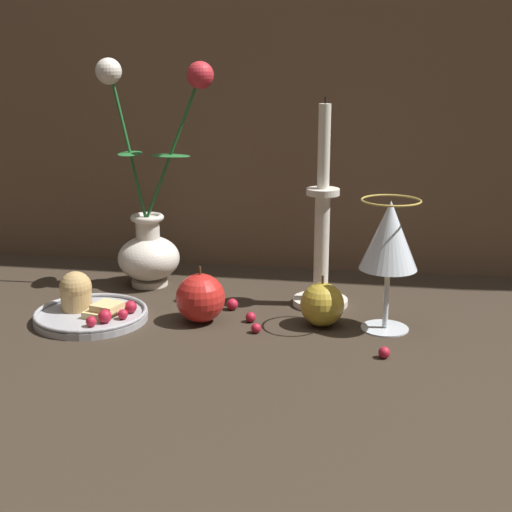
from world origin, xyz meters
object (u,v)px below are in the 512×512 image
Objects in this scene: vase at (150,230)px; wine_glass at (389,240)px; apple_near_glass at (322,304)px; candlestick at (322,241)px; plate_with_pastries at (88,308)px; apple_beside_vase at (200,298)px.

wine_glass is at bearing -19.84° from vase.
candlestick is at bearing 96.22° from apple_near_glass.
vase is 0.30m from candlestick.
vase is 0.35m from apple_near_glass.
vase is at bearing 170.02° from candlestick.
plate_with_pastries is 0.46m from wine_glass.
candlestick is (-0.10, 0.09, -0.03)m from wine_glass.
vase is 1.17× the size of candlestick.
apple_beside_vase is at bearing -176.70° from wine_glass.
plate_with_pastries is 1.98× the size of apple_beside_vase.
apple_near_glass is (0.31, -0.15, -0.07)m from vase.
wine_glass is at bearing 3.30° from apple_beside_vase.
vase is 2.25× the size of plate_with_pastries.
plate_with_pastries is at bearing -175.49° from wine_glass.
apple_beside_vase is at bearing -147.62° from candlestick.
vase is 1.99× the size of wine_glass.
apple_beside_vase is at bearing -51.29° from vase.
candlestick is 3.80× the size of apple_beside_vase.
wine_glass is 0.14m from candlestick.
wine_glass is (0.44, 0.03, 0.12)m from plate_with_pastries.
wine_glass reaches higher than apple_near_glass.
apple_near_glass is at bearing -25.26° from vase.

